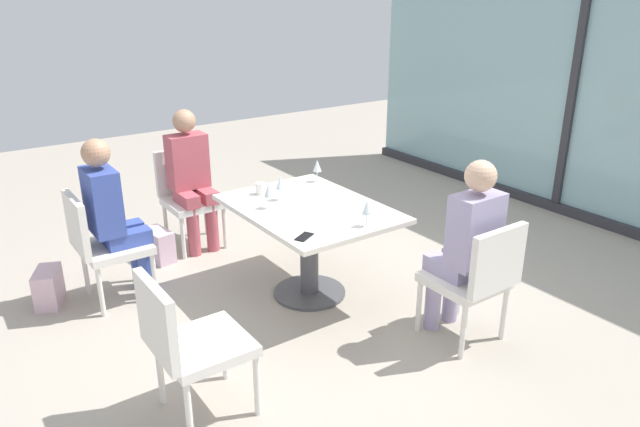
% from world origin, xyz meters
% --- Properties ---
extents(ground_plane, '(12.00, 12.00, 0.00)m').
position_xyz_m(ground_plane, '(0.00, 0.00, 0.00)').
color(ground_plane, '#A89E8E').
extents(window_wall_backdrop, '(5.55, 0.10, 2.70)m').
position_xyz_m(window_wall_backdrop, '(0.00, 3.20, 1.21)').
color(window_wall_backdrop, '#8DB7BC').
rests_on(window_wall_backdrop, ground_plane).
extents(dining_table_main, '(1.29, 0.95, 0.73)m').
position_xyz_m(dining_table_main, '(0.00, 0.00, 0.56)').
color(dining_table_main, silver).
rests_on(dining_table_main, ground_plane).
extents(chair_side_end, '(0.50, 0.46, 0.87)m').
position_xyz_m(chair_side_end, '(-1.46, -0.35, 0.50)').
color(chair_side_end, silver).
rests_on(chair_side_end, ground_plane).
extents(chair_front_left, '(0.46, 0.50, 0.87)m').
position_xyz_m(chair_front_left, '(-0.79, -1.32, 0.50)').
color(chair_front_left, silver).
rests_on(chair_front_left, ground_plane).
extents(chair_far_right, '(0.50, 0.46, 0.87)m').
position_xyz_m(chair_far_right, '(1.17, 0.52, 0.50)').
color(chair_far_right, silver).
rests_on(chair_far_right, ground_plane).
extents(chair_front_right, '(0.46, 0.50, 0.87)m').
position_xyz_m(chair_front_right, '(0.79, -1.32, 0.50)').
color(chair_front_right, silver).
rests_on(chair_front_right, ground_plane).
extents(person_side_end, '(0.39, 0.34, 1.26)m').
position_xyz_m(person_side_end, '(-1.35, -0.35, 0.70)').
color(person_side_end, '#B24C56').
rests_on(person_side_end, ground_plane).
extents(person_front_left, '(0.34, 0.39, 1.26)m').
position_xyz_m(person_front_left, '(-0.79, -1.21, 0.70)').
color(person_front_left, '#384C9E').
rests_on(person_front_left, ground_plane).
extents(person_far_right, '(0.39, 0.34, 1.26)m').
position_xyz_m(person_far_right, '(1.06, 0.52, 0.70)').
color(person_far_right, '#9E93B7').
rests_on(person_far_right, ground_plane).
extents(wine_glass_0, '(0.07, 0.07, 0.18)m').
position_xyz_m(wine_glass_0, '(-0.24, -0.10, 0.86)').
color(wine_glass_0, silver).
rests_on(wine_glass_0, dining_table_main).
extents(wine_glass_1, '(0.07, 0.07, 0.18)m').
position_xyz_m(wine_glass_1, '(-0.45, 0.39, 0.86)').
color(wine_glass_1, silver).
rests_on(wine_glass_1, dining_table_main).
extents(wine_glass_2, '(0.07, 0.07, 0.18)m').
position_xyz_m(wine_glass_2, '(0.54, 0.10, 0.86)').
color(wine_glass_2, silver).
rests_on(wine_glass_2, dining_table_main).
extents(wine_glass_3, '(0.07, 0.07, 0.18)m').
position_xyz_m(wine_glass_3, '(-0.13, -0.26, 0.86)').
color(wine_glass_3, silver).
rests_on(wine_glass_3, dining_table_main).
extents(coffee_cup, '(0.08, 0.08, 0.09)m').
position_xyz_m(coffee_cup, '(-0.44, -0.16, 0.78)').
color(coffee_cup, white).
rests_on(coffee_cup, dining_table_main).
extents(cell_phone_on_table, '(0.13, 0.16, 0.01)m').
position_xyz_m(cell_phone_on_table, '(0.46, -0.35, 0.73)').
color(cell_phone_on_table, black).
rests_on(cell_phone_on_table, dining_table_main).
extents(handbag_0, '(0.32, 0.20, 0.28)m').
position_xyz_m(handbag_0, '(-1.25, -0.74, 0.14)').
color(handbag_0, beige).
rests_on(handbag_0, ground_plane).
extents(handbag_1, '(0.34, 0.27, 0.28)m').
position_xyz_m(handbag_1, '(-0.99, -1.69, 0.14)').
color(handbag_1, beige).
rests_on(handbag_1, ground_plane).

